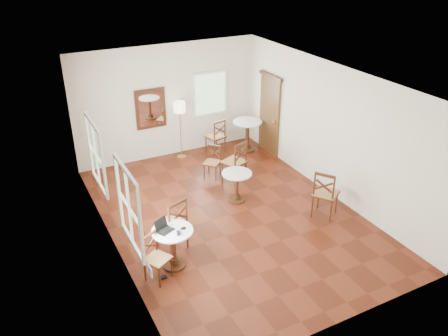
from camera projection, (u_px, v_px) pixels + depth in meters
name	position (u px, v px, depth m)	size (l,w,h in m)	color
ground	(230.00, 215.00, 9.88)	(7.00, 7.00, 0.00)	#531D0E
room_shell	(222.00, 130.00, 9.22)	(5.02, 7.02, 3.01)	silver
cafe_table_near	(173.00, 244.00, 8.15)	(0.74, 0.74, 0.78)	#432210
cafe_table_mid	(237.00, 184.00, 10.22)	(0.67, 0.67, 0.71)	#432210
cafe_table_back	(247.00, 132.00, 12.65)	(0.80, 0.80, 0.85)	#432210
chair_near_a	(172.00, 224.00, 8.60)	(0.64, 0.64, 1.09)	#432210
chair_near_b	(156.00, 258.00, 7.87)	(0.55, 0.55, 0.87)	#432210
chair_mid_a	(235.00, 162.00, 10.99)	(0.64, 0.64, 1.07)	#432210
chair_mid_b	(325.00, 194.00, 9.63)	(0.69, 0.69, 1.08)	#432210
chair_back_a	(216.00, 136.00, 12.48)	(0.55, 0.55, 0.99)	#432210
chair_back_b	(212.00, 162.00, 11.27)	(0.53, 0.53, 0.82)	#432210
floor_lamp	(180.00, 111.00, 11.84)	(0.30, 0.30, 1.57)	#BF8C3F
laptop	(163.00, 228.00, 8.00)	(0.36, 0.34, 0.20)	black
mouse	(183.00, 228.00, 8.04)	(0.11, 0.07, 0.04)	black
navy_mug	(179.00, 233.00, 7.87)	(0.10, 0.07, 0.08)	#100F33
water_glass	(172.00, 228.00, 7.99)	(0.07, 0.07, 0.11)	white
power_adapter	(163.00, 277.00, 8.05)	(0.10, 0.06, 0.04)	black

